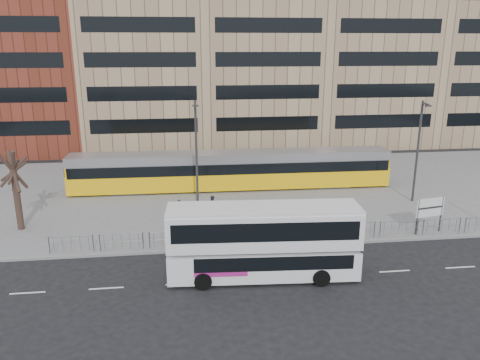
{
  "coord_description": "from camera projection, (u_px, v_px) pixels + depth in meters",
  "views": [
    {
      "loc": [
        -5.65,
        -26.83,
        12.43
      ],
      "look_at": [
        -1.65,
        6.0,
        2.79
      ],
      "focal_mm": 35.0,
      "sensor_mm": 36.0,
      "label": 1
    }
  ],
  "objects": [
    {
      "name": "bare_tree",
      "position": [
        10.0,
        147.0,
        30.69
      ],
      "size": [
        4.91,
        4.91,
        7.99
      ],
      "color": "#2E201A",
      "rests_on": "plaza"
    },
    {
      "name": "traffic_light_west",
      "position": [
        179.0,
        217.0,
        28.88
      ],
      "size": [
        0.17,
        0.21,
        3.1
      ],
      "rotation": [
        0.0,
        0.0,
        0.04
      ],
      "color": "#2D2D30",
      "rests_on": "plaza"
    },
    {
      "name": "lamp_post_west",
      "position": [
        196.0,
        150.0,
        35.62
      ],
      "size": [
        0.45,
        1.04,
        8.28
      ],
      "color": "#2D2D30",
      "rests_on": "plaza"
    },
    {
      "name": "plaza",
      "position": [
        250.0,
        190.0,
        41.12
      ],
      "size": [
        64.0,
        24.0,
        0.15
      ],
      "primitive_type": "cube",
      "color": "slate",
      "rests_on": "ground"
    },
    {
      "name": "pedestrian",
      "position": [
        213.0,
        207.0,
        34.0
      ],
      "size": [
        0.62,
        0.75,
        1.75
      ],
      "primitive_type": "imported",
      "rotation": [
        0.0,
        0.0,
        1.94
      ],
      "color": "black",
      "rests_on": "plaza"
    },
    {
      "name": "pedestrian_barrier",
      "position": [
        306.0,
        229.0,
        30.14
      ],
      "size": [
        32.07,
        0.07,
        1.1
      ],
      "color": "gray",
      "rests_on": "plaza"
    },
    {
      "name": "lamp_post_east",
      "position": [
        418.0,
        148.0,
        36.76
      ],
      "size": [
        0.45,
        1.04,
        8.12
      ],
      "color": "#2D2D30",
      "rests_on": "plaza"
    },
    {
      "name": "tram",
      "position": [
        232.0,
        170.0,
        40.97
      ],
      "size": [
        27.85,
        3.04,
        3.28
      ],
      "rotation": [
        0.0,
        0.0,
        -0.01
      ],
      "color": "yellow",
      "rests_on": "plaza"
    },
    {
      "name": "ad_panel",
      "position": [
        311.0,
        227.0,
        30.04
      ],
      "size": [
        0.87,
        0.23,
        1.64
      ],
      "rotation": [
        0.0,
        0.0,
        0.19
      ],
      "color": "#2D2D30",
      "rests_on": "plaza"
    },
    {
      "name": "kerb",
      "position": [
        277.0,
        246.0,
        29.73
      ],
      "size": [
        64.0,
        0.25,
        0.17
      ],
      "primitive_type": "cube",
      "color": "gray",
      "rests_on": "ground"
    },
    {
      "name": "station_sign",
      "position": [
        430.0,
        209.0,
        31.17
      ],
      "size": [
        2.1,
        0.49,
        2.44
      ],
      "rotation": [
        0.0,
        0.0,
        0.19
      ],
      "color": "#2D2D30",
      "rests_on": "plaza"
    },
    {
      "name": "road_markings",
      "position": [
        309.0,
        276.0,
        26.01
      ],
      "size": [
        62.0,
        0.12,
        0.01
      ],
      "primitive_type": "cube",
      "color": "white",
      "rests_on": "ground"
    },
    {
      "name": "ground",
      "position": [
        277.0,
        247.0,
        29.71
      ],
      "size": [
        120.0,
        120.0,
        0.0
      ],
      "primitive_type": "plane",
      "color": "black",
      "rests_on": "ground"
    },
    {
      "name": "building_row",
      "position": [
        238.0,
        40.0,
        58.93
      ],
      "size": [
        70.4,
        18.4,
        31.2
      ],
      "color": "maroon",
      "rests_on": "ground"
    },
    {
      "name": "double_decker_bus",
      "position": [
        263.0,
        240.0,
        25.34
      ],
      "size": [
        10.45,
        3.11,
        4.13
      ],
      "rotation": [
        0.0,
        0.0,
        -0.06
      ],
      "color": "white",
      "rests_on": "ground"
    }
  ]
}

